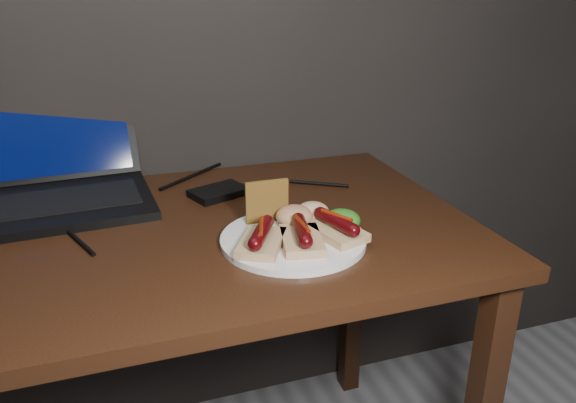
# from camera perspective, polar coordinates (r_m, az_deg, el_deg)

# --- Properties ---
(desk) EXTENTS (1.40, 0.70, 0.75)m
(desk) POSITION_cam_1_polar(r_m,az_deg,el_deg) (1.14, -16.91, -7.72)
(desk) COLOR #361A0D
(desk) RESTS_ON ground
(laptop) EXTENTS (0.36, 0.38, 0.25)m
(laptop) POSITION_cam_1_polar(r_m,az_deg,el_deg) (1.32, -21.76, 2.38)
(laptop) COLOR black
(laptop) RESTS_ON desk
(hard_drive) EXTENTS (0.14, 0.12, 0.02)m
(hard_drive) POSITION_cam_1_polar(r_m,az_deg,el_deg) (1.27, -7.05, 0.95)
(hard_drive) COLOR black
(hard_drive) RESTS_ON desk
(desk_cables) EXTENTS (0.96, 0.44, 0.01)m
(desk_cables) POSITION_cam_1_polar(r_m,az_deg,el_deg) (1.24, -16.52, -0.49)
(desk_cables) COLOR black
(desk_cables) RESTS_ON desk
(plate) EXTENTS (0.29, 0.29, 0.01)m
(plate) POSITION_cam_1_polar(r_m,az_deg,el_deg) (1.04, 0.53, -3.86)
(plate) COLOR silver
(plate) RESTS_ON desk
(bread_sausage_left) EXTENTS (0.12, 0.13, 0.04)m
(bread_sausage_left) POSITION_cam_1_polar(r_m,az_deg,el_deg) (0.99, -2.72, -3.75)
(bread_sausage_left) COLOR #D5BC7D
(bread_sausage_left) RESTS_ON plate
(bread_sausage_center) EXTENTS (0.09, 0.13, 0.04)m
(bread_sausage_center) POSITION_cam_1_polar(r_m,az_deg,el_deg) (1.00, 1.42, -3.51)
(bread_sausage_center) COLOR #D5BC7D
(bread_sausage_center) RESTS_ON plate
(bread_sausage_right) EXTENTS (0.10, 0.13, 0.04)m
(bread_sausage_right) POSITION_cam_1_polar(r_m,az_deg,el_deg) (1.04, 4.91, -2.63)
(bread_sausage_right) COLOR #D5BC7D
(bread_sausage_right) RESTS_ON plate
(crispbread) EXTENTS (0.08, 0.01, 0.08)m
(crispbread) POSITION_cam_1_polar(r_m,az_deg,el_deg) (1.08, -2.14, 0.02)
(crispbread) COLOR #8D5E26
(crispbread) RESTS_ON plate
(salad_greens) EXTENTS (0.07, 0.07, 0.04)m
(salad_greens) POSITION_cam_1_polar(r_m,az_deg,el_deg) (1.06, 5.50, -1.89)
(salad_greens) COLOR #195310
(salad_greens) RESTS_ON plate
(salsa_mound) EXTENTS (0.07, 0.07, 0.04)m
(salsa_mound) POSITION_cam_1_polar(r_m,az_deg,el_deg) (1.07, 0.67, -1.49)
(salsa_mound) COLOR #A53110
(salsa_mound) RESTS_ON plate
(coleslaw_mound) EXTENTS (0.06, 0.06, 0.04)m
(coleslaw_mound) POSITION_cam_1_polar(r_m,az_deg,el_deg) (1.10, 2.53, -1.00)
(coleslaw_mound) COLOR beige
(coleslaw_mound) RESTS_ON plate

